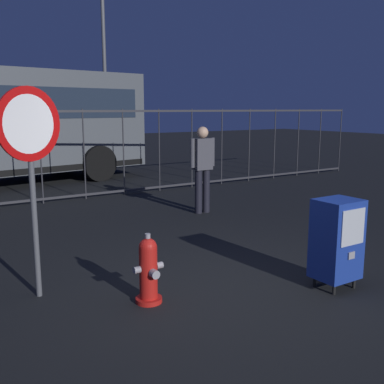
# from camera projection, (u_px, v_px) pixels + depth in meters

# --- Properties ---
(ground_plane) EXTENTS (60.00, 60.00, 0.00)m
(ground_plane) POSITION_uv_depth(u_px,v_px,m) (227.00, 289.00, 5.10)
(ground_plane) COLOR black
(fire_hydrant) EXTENTS (0.33, 0.32, 0.75)m
(fire_hydrant) POSITION_uv_depth(u_px,v_px,m) (148.00, 270.00, 4.70)
(fire_hydrant) COLOR red
(fire_hydrant) RESTS_ON ground_plane
(newspaper_box_primary) EXTENTS (0.48, 0.42, 1.02)m
(newspaper_box_primary) POSITION_uv_depth(u_px,v_px,m) (337.00, 239.00, 5.06)
(newspaper_box_primary) COLOR black
(newspaper_box_primary) RESTS_ON ground_plane
(stop_sign) EXTENTS (0.71, 0.31, 2.23)m
(stop_sign) POSITION_uv_depth(u_px,v_px,m) (30.00, 149.00, 4.63)
(stop_sign) COLOR #4C4F54
(stop_sign) RESTS_ON ground_plane
(pedestrian) EXTENTS (0.55, 0.22, 1.67)m
(pedestrian) POSITION_uv_depth(u_px,v_px,m) (202.00, 165.00, 8.70)
(pedestrian) COLOR black
(pedestrian) RESTS_ON ground_plane
(fence_barrier) EXTENTS (18.03, 0.04, 2.00)m
(fence_barrier) POSITION_uv_depth(u_px,v_px,m) (63.00, 155.00, 9.78)
(fence_barrier) COLOR #2D2D33
(fence_barrier) RESTS_ON ground_plane
(street_light_far_left) EXTENTS (0.32, 0.32, 7.05)m
(street_light_far_left) POSITION_uv_depth(u_px,v_px,m) (104.00, 52.00, 16.77)
(street_light_far_left) COLOR #4C4F54
(street_light_far_left) RESTS_ON ground_plane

